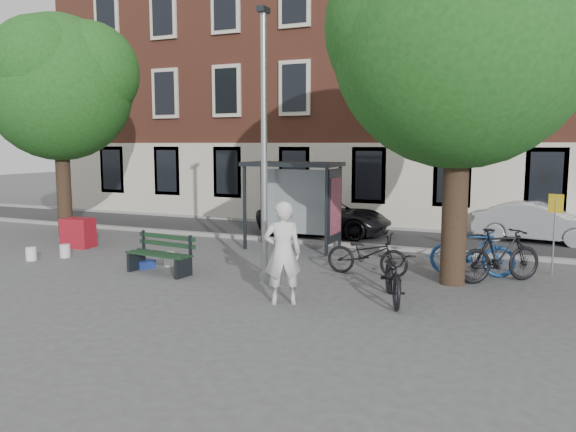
# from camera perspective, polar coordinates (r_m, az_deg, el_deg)

# --- Properties ---
(ground) EXTENTS (90.00, 90.00, 0.00)m
(ground) POSITION_cam_1_polar(r_m,az_deg,el_deg) (13.05, -2.37, -6.65)
(ground) COLOR #4C4C4F
(ground) RESTS_ON ground
(road) EXTENTS (40.00, 4.00, 0.01)m
(road) POSITION_cam_1_polar(r_m,az_deg,el_deg) (19.47, 6.61, -2.03)
(road) COLOR #28282B
(road) RESTS_ON ground
(curb_near) EXTENTS (40.00, 0.25, 0.12)m
(curb_near) POSITION_cam_1_polar(r_m,az_deg,el_deg) (17.58, 4.72, -2.83)
(curb_near) COLOR gray
(curb_near) RESTS_ON ground
(curb_far) EXTENTS (40.00, 0.25, 0.12)m
(curb_far) POSITION_cam_1_polar(r_m,az_deg,el_deg) (21.36, 8.16, -1.08)
(curb_far) COLOR gray
(curb_far) RESTS_ON ground
(building_row) EXTENTS (30.00, 8.00, 14.00)m
(building_row) POSITION_cam_1_polar(r_m,az_deg,el_deg) (25.32, 10.93, 15.93)
(building_row) COLOR brown
(building_row) RESTS_ON ground
(lamppost) EXTENTS (0.28, 0.35, 6.11)m
(lamppost) POSITION_cam_1_polar(r_m,az_deg,el_deg) (12.67, -2.44, 5.65)
(lamppost) COLOR #9EA0A3
(lamppost) RESTS_ON ground
(tree_right) EXTENTS (5.76, 5.60, 8.20)m
(tree_right) POSITION_cam_1_polar(r_m,az_deg,el_deg) (13.12, 17.22, 17.83)
(tree_right) COLOR black
(tree_right) RESTS_ON ground
(tree_left) EXTENTS (5.18, 4.86, 7.40)m
(tree_left) POSITION_cam_1_polar(r_m,az_deg,el_deg) (20.46, -22.50, 12.56)
(tree_left) COLOR black
(tree_left) RESTS_ON ground
(bus_shelter) EXTENTS (2.85, 1.45, 2.62)m
(bus_shelter) POSITION_cam_1_polar(r_m,az_deg,el_deg) (16.72, 1.83, 3.09)
(bus_shelter) COLOR #1E2328
(bus_shelter) RESTS_ON ground
(painter) EXTENTS (0.89, 0.79, 2.05)m
(painter) POSITION_cam_1_polar(r_m,az_deg,el_deg) (11.05, -0.54, -3.76)
(painter) COLOR silver
(painter) RESTS_ON ground
(bench) EXTENTS (1.85, 0.80, 0.92)m
(bench) POSITION_cam_1_polar(r_m,az_deg,el_deg) (14.13, -12.81, -3.99)
(bench) COLOR #1E2328
(bench) RESTS_ON ground
(bike_a) EXTENTS (2.02, 0.74, 1.05)m
(bike_a) POSITION_cam_1_polar(r_m,az_deg,el_deg) (13.67, 8.05, -3.83)
(bike_a) COLOR black
(bike_a) RESTS_ON ground
(bike_b) EXTENTS (2.00, 0.67, 1.19)m
(bike_b) POSITION_cam_1_polar(r_m,az_deg,el_deg) (14.18, 18.20, -3.44)
(bike_b) COLOR navy
(bike_b) RESTS_ON ground
(bike_c) EXTENTS (1.35, 2.14, 1.06)m
(bike_c) POSITION_cam_1_polar(r_m,az_deg,el_deg) (11.51, 10.64, -5.96)
(bike_c) COLOR black
(bike_c) RESTS_ON ground
(bike_d) EXTENTS (2.01, 1.78, 1.26)m
(bike_d) POSITION_cam_1_polar(r_m,az_deg,el_deg) (13.72, 20.75, -3.74)
(bike_d) COLOR black
(bike_d) RESTS_ON ground
(car_dark) EXTENTS (4.70, 2.34, 1.28)m
(car_dark) POSITION_cam_1_polar(r_m,az_deg,el_deg) (19.58, 3.74, -0.07)
(car_dark) COLOR black
(car_dark) RESTS_ON ground
(car_silver) EXTENTS (4.05, 1.83, 1.29)m
(car_silver) POSITION_cam_1_polar(r_m,az_deg,el_deg) (19.83, 24.01, -0.58)
(car_silver) COLOR #AAACB2
(car_silver) RESTS_ON ground
(red_stand) EXTENTS (0.95, 0.68, 0.90)m
(red_stand) POSITION_cam_1_polar(r_m,az_deg,el_deg) (18.36, -20.54, -1.61)
(red_stand) COLOR maroon
(red_stand) RESTS_ON ground
(blue_crate) EXTENTS (0.61, 0.49, 0.20)m
(blue_crate) POSITION_cam_1_polar(r_m,az_deg,el_deg) (14.90, -14.54, -4.74)
(blue_crate) COLOR navy
(blue_crate) RESTS_ON ground
(bucket_a) EXTENTS (0.35, 0.35, 0.36)m
(bucket_a) POSITION_cam_1_polar(r_m,az_deg,el_deg) (16.84, -24.63, -3.52)
(bucket_a) COLOR white
(bucket_a) RESTS_ON ground
(bucket_b) EXTENTS (0.34, 0.34, 0.36)m
(bucket_b) POSITION_cam_1_polar(r_m,az_deg,el_deg) (14.95, -11.94, -4.30)
(bucket_b) COLOR white
(bucket_b) RESTS_ON ground
(bucket_c) EXTENTS (0.35, 0.35, 0.36)m
(bucket_c) POSITION_cam_1_polar(r_m,az_deg,el_deg) (16.93, -21.71, -3.31)
(bucket_c) COLOR silver
(bucket_c) RESTS_ON ground
(notice_sign) EXTENTS (0.33, 0.14, 1.97)m
(notice_sign) POSITION_cam_1_polar(r_m,az_deg,el_deg) (14.86, 25.50, -0.02)
(notice_sign) COLOR #9EA0A3
(notice_sign) RESTS_ON ground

